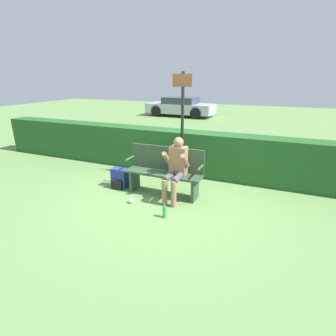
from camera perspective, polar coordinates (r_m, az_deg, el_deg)
The scene contains 9 objects.
ground_plane at distance 5.68m, azimuth -1.01°, elevation -5.70°, with size 40.00×40.00×0.00m, color #668E4C.
hedge_back at distance 6.81m, azimuth 4.08°, elevation 3.44°, with size 12.00×0.58×1.10m.
park_bench at distance 5.54m, azimuth -0.75°, elevation -0.56°, with size 1.65×0.42×1.01m.
person_seated at distance 5.23m, azimuth 1.76°, elevation 0.34°, with size 0.48×0.65×1.27m.
backpack at distance 6.05m, azimuth -10.50°, elevation -2.28°, with size 0.36×0.28×0.45m.
water_bottle at distance 4.75m, azimuth -0.73°, elevation -9.54°, with size 0.08×0.08×0.24m.
signpost at distance 6.07m, azimuth 3.11°, elevation 10.30°, with size 0.44×0.09×2.51m.
parked_car at distance 17.15m, azimuth 2.72°, elevation 13.18°, with size 4.30×1.92×1.19m.
litter_crumple at distance 5.33m, azimuth -8.03°, elevation -7.07°, with size 0.10×0.10×0.10m.
Camera 1 is at (2.10, -4.71, 2.40)m, focal length 28.00 mm.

